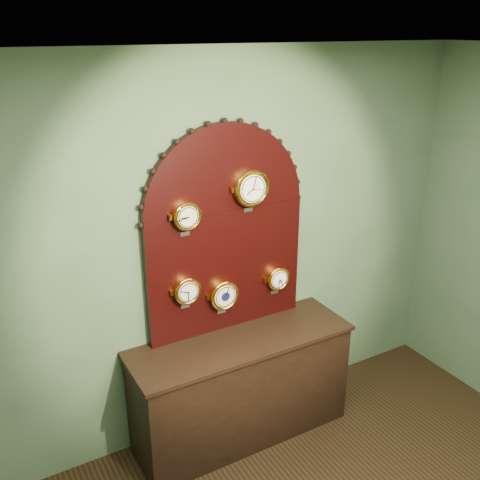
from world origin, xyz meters
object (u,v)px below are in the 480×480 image
shop_counter (241,389)px  barometer (223,295)px  display_board (226,224)px  roman_clock (186,216)px  arabic_clock (251,188)px  hygrometer (187,290)px  tide_clock (277,278)px

shop_counter → barometer: 0.74m
display_board → roman_clock: (-0.32, -0.07, 0.14)m
shop_counter → arabic_clock: (0.16, 0.15, 1.48)m
barometer → arabic_clock: bearing=-0.2°
roman_clock → barometer: 0.69m
shop_counter → arabic_clock: bearing=43.8°
hygrometer → tide_clock: (0.74, 0.00, -0.08)m
shop_counter → tide_clock: (0.40, 0.15, 0.75)m
roman_clock → shop_counter: bearing=-25.6°
roman_clock → arabic_clock: size_ratio=0.79×
hygrometer → display_board: bearing=10.9°
barometer → tide_clock: 0.46m
arabic_clock → barometer: 0.79m
shop_counter → barometer: barometer is taller
shop_counter → roman_clock: size_ratio=6.51×
display_board → roman_clock: display_board is taller
shop_counter → roman_clock: 1.41m
shop_counter → display_board: size_ratio=1.05×
display_board → tide_clock: display_board is taller
display_board → tide_clock: (0.40, -0.07, -0.48)m
arabic_clock → tide_clock: 0.77m
hygrometer → barometer: size_ratio=0.90×
shop_counter → hygrometer: (-0.34, 0.15, 0.83)m
display_board → arabic_clock: size_ratio=4.92×
roman_clock → barometer: roman_clock is taller
roman_clock → hygrometer: roman_clock is taller
arabic_clock → barometer: arabic_clock is taller
arabic_clock → roman_clock: bearing=179.8°
roman_clock → tide_clock: (0.72, 0.00, -0.61)m
roman_clock → arabic_clock: (0.48, -0.00, 0.12)m
shop_counter → hygrometer: hygrometer is taller
shop_counter → display_board: display_board is taller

